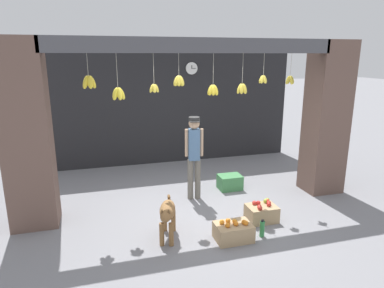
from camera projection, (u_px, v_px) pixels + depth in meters
ground_plane at (199, 211)px, 6.05m from camera, size 60.00×60.00×0.00m
shop_back_wall at (164, 105)px, 8.49m from camera, size 6.66×0.12×2.95m
shop_pillar_left at (27, 136)px, 5.24m from camera, size 0.70×0.60×2.95m
shop_pillar_right at (326, 119)px, 6.66m from camera, size 0.70×0.60×2.95m
storefront_awning at (196, 50)px, 5.45m from camera, size 4.76×0.30×0.95m
dog at (167, 213)px, 5.04m from camera, size 0.38×0.82×0.62m
shopkeeper at (194, 152)px, 6.36m from camera, size 0.34×0.27×1.59m
fruit_crate_oranges at (233, 231)px, 5.09m from camera, size 0.54×0.39×0.32m
fruit_crate_apples at (262, 213)px, 5.68m from camera, size 0.48×0.37×0.33m
produce_box_green at (230, 182)px, 7.02m from camera, size 0.46×0.35×0.30m
water_bottle at (262, 229)px, 5.18m from camera, size 0.07×0.07×0.27m
wall_clock at (192, 68)px, 8.38m from camera, size 0.31×0.03×0.31m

